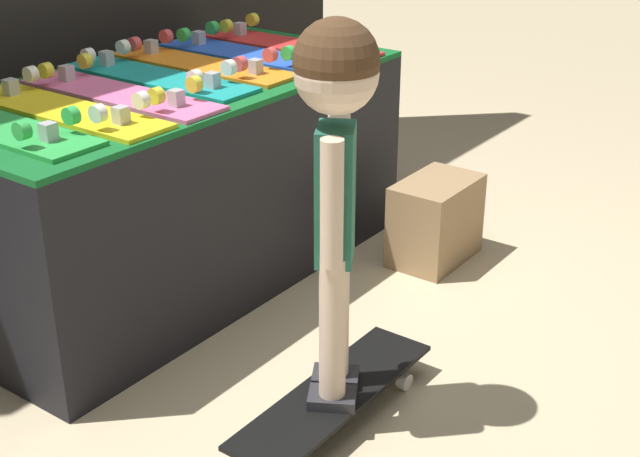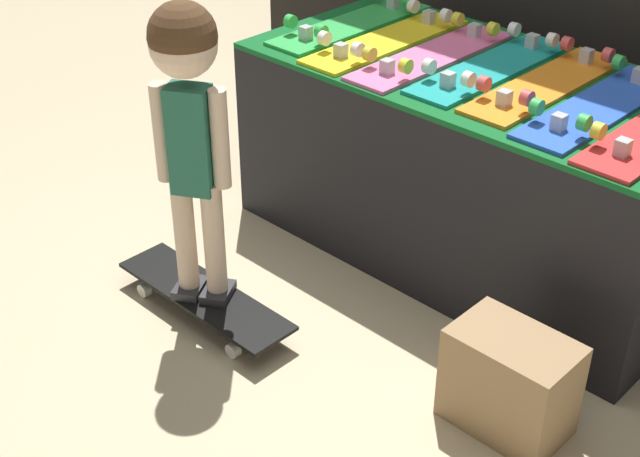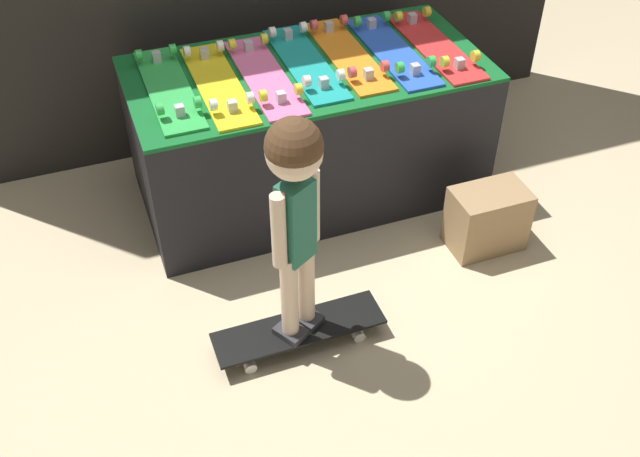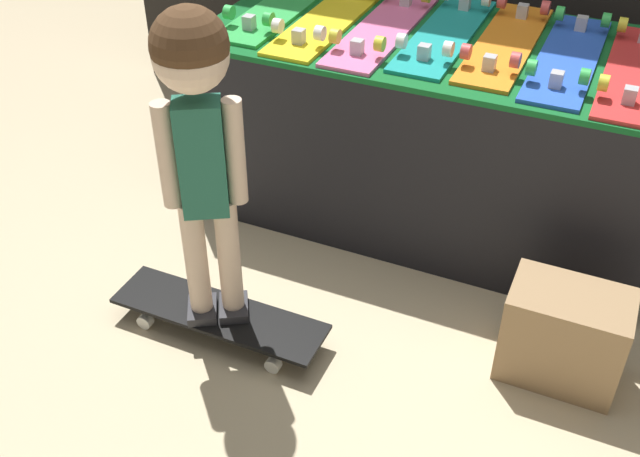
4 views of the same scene
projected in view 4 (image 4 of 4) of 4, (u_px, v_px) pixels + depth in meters
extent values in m
plane|color=beige|center=(385.00, 274.00, 2.82)|extent=(16.00, 16.00, 0.00)
cube|color=black|center=(434.00, 130.00, 2.97)|extent=(1.75, 0.87, 0.72)
cube|color=#146028|center=(443.00, 41.00, 2.75)|extent=(1.75, 0.87, 0.02)
cube|color=green|center=(281.00, 8.00, 2.98)|extent=(0.19, 0.79, 0.01)
cube|color=#B7B7BC|center=(249.00, 22.00, 2.77)|extent=(0.04, 0.04, 0.05)
cylinder|color=green|center=(269.00, 19.00, 2.72)|extent=(0.03, 0.05, 0.05)
cylinder|color=green|center=(229.00, 12.00, 2.78)|extent=(0.03, 0.05, 0.05)
cube|color=yellow|center=(328.00, 20.00, 2.87)|extent=(0.19, 0.79, 0.01)
cube|color=#B7B7BC|center=(299.00, 36.00, 2.66)|extent=(0.04, 0.04, 0.05)
cylinder|color=white|center=(320.00, 33.00, 2.62)|extent=(0.03, 0.05, 0.05)
cylinder|color=white|center=(278.00, 26.00, 2.67)|extent=(0.03, 0.05, 0.05)
cube|color=pink|center=(383.00, 30.00, 2.79)|extent=(0.19, 0.79, 0.01)
cube|color=#B7B7BC|center=(357.00, 47.00, 2.58)|extent=(0.04, 0.04, 0.05)
cylinder|color=yellow|center=(380.00, 44.00, 2.54)|extent=(0.03, 0.05, 0.05)
cylinder|color=yellow|center=(335.00, 36.00, 2.59)|extent=(0.03, 0.05, 0.05)
cube|color=teal|center=(445.00, 34.00, 2.76)|extent=(0.19, 0.79, 0.01)
cube|color=#B7B7BC|center=(465.00, 3.00, 2.93)|extent=(0.04, 0.04, 0.05)
cube|color=#B7B7BC|center=(424.00, 52.00, 2.55)|extent=(0.04, 0.04, 0.05)
cylinder|color=white|center=(448.00, 49.00, 2.51)|extent=(0.03, 0.05, 0.05)
cylinder|color=white|center=(402.00, 41.00, 2.56)|extent=(0.03, 0.05, 0.05)
cube|color=orange|center=(506.00, 44.00, 2.69)|extent=(0.19, 0.79, 0.01)
cube|color=#B7B7BC|center=(523.00, 11.00, 2.86)|extent=(0.04, 0.04, 0.05)
cylinder|color=#D84C4C|center=(546.00, 8.00, 2.82)|extent=(0.03, 0.05, 0.05)
cylinder|color=#D84C4C|center=(502.00, 1.00, 2.87)|extent=(0.03, 0.05, 0.05)
cube|color=#B7B7BC|center=(489.00, 63.00, 2.48)|extent=(0.04, 0.04, 0.05)
cylinder|color=#D84C4C|center=(516.00, 60.00, 2.43)|extent=(0.03, 0.05, 0.05)
cylinder|color=#D84C4C|center=(466.00, 52.00, 2.49)|extent=(0.03, 0.05, 0.05)
cube|color=blue|center=(568.00, 58.00, 2.59)|extent=(0.19, 0.79, 0.01)
cube|color=#B7B7BC|center=(581.00, 23.00, 2.76)|extent=(0.04, 0.04, 0.05)
cylinder|color=green|center=(606.00, 20.00, 2.71)|extent=(0.03, 0.05, 0.05)
cylinder|color=green|center=(560.00, 13.00, 2.77)|extent=(0.03, 0.05, 0.05)
cube|color=#B7B7BC|center=(556.00, 79.00, 2.38)|extent=(0.04, 0.04, 0.05)
cylinder|color=green|center=(585.00, 77.00, 2.33)|extent=(0.03, 0.05, 0.05)
cylinder|color=green|center=(532.00, 67.00, 2.39)|extent=(0.03, 0.05, 0.05)
cube|color=red|center=(636.00, 72.00, 2.50)|extent=(0.19, 0.79, 0.01)
cylinder|color=yellow|center=(623.00, 25.00, 2.68)|extent=(0.03, 0.05, 0.05)
cube|color=#B7B7BC|center=(630.00, 95.00, 2.29)|extent=(0.04, 0.04, 0.05)
cylinder|color=yellow|center=(604.00, 83.00, 2.30)|extent=(0.03, 0.05, 0.05)
cube|color=black|center=(219.00, 313.00, 2.52)|extent=(0.75, 0.20, 0.01)
cube|color=#B7B7BC|center=(285.00, 342.00, 2.46)|extent=(0.04, 0.04, 0.05)
cylinder|color=white|center=(296.00, 331.00, 2.53)|extent=(0.05, 0.03, 0.05)
cylinder|color=white|center=(273.00, 365.00, 2.41)|extent=(0.05, 0.03, 0.05)
cube|color=#B7B7BC|center=(158.00, 300.00, 2.62)|extent=(0.04, 0.04, 0.05)
cylinder|color=white|center=(173.00, 291.00, 2.70)|extent=(0.05, 0.03, 0.05)
cylinder|color=white|center=(145.00, 321.00, 2.57)|extent=(0.05, 0.03, 0.05)
cube|color=#2D2D33|center=(234.00, 307.00, 2.51)|extent=(0.15, 0.16, 0.03)
cylinder|color=beige|center=(229.00, 255.00, 2.38)|extent=(0.07, 0.07, 0.42)
cube|color=#2D2D33|center=(203.00, 310.00, 2.50)|extent=(0.15, 0.16, 0.03)
cylinder|color=beige|center=(196.00, 257.00, 2.37)|extent=(0.07, 0.07, 0.42)
cube|color=#236651|center=(202.00, 159.00, 2.16)|extent=(0.17, 0.15, 0.37)
cylinder|color=beige|center=(235.00, 152.00, 2.15)|extent=(0.06, 0.06, 0.33)
cylinder|color=beige|center=(167.00, 156.00, 2.14)|extent=(0.06, 0.06, 0.33)
sphere|color=beige|center=(190.00, 55.00, 1.97)|extent=(0.21, 0.21, 0.21)
sphere|color=#4C331E|center=(189.00, 45.00, 1.95)|extent=(0.21, 0.21, 0.21)
cube|color=#A37F56|center=(564.00, 335.00, 2.33)|extent=(0.36, 0.23, 0.33)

